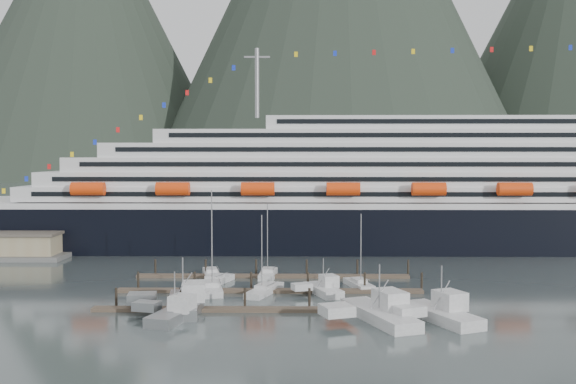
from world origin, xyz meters
The scene contains 17 objects.
ground centered at (0.00, 0.00, 0.00)m, with size 1600.00×1600.00×0.00m, color #475453.
mountains centered at (52.48, 588.54, 163.40)m, with size 870.00×440.00×420.00m.
cruise_ship centered at (30.03, 54.94, 12.04)m, with size 210.00×30.40×50.30m.
dock_near centered at (-4.93, -9.95, 0.31)m, with size 48.18×2.28×3.20m.
dock_mid centered at (-4.93, 3.05, 0.31)m, with size 48.18×2.28×3.20m.
dock_far centered at (-4.93, 16.05, 0.31)m, with size 48.18×2.28×3.20m.
sailboat_b centered at (-14.47, 9.63, 0.44)m, with size 5.86×10.56×16.28m.
sailboat_c centered at (-14.16, 3.17, 0.45)m, with size 4.76×10.90×15.47m.
sailboat_d centered at (-5.80, 2.06, 0.41)m, with size 5.90×10.98×12.80m.
sailboat_e centered at (-15.94, 16.78, 0.41)m, with size 4.46×10.09×12.33m.
sailboat_f centered at (-5.87, 16.65, 0.43)m, with size 3.13×9.28×13.51m.
sailboat_h centered at (9.35, 7.13, 0.41)m, with size 4.64×9.01×12.52m.
trawler_a centered at (-16.75, -9.36, 0.99)m, with size 10.94×15.05×8.10m.
trawler_b centered at (-16.81, -14.97, 0.89)m, with size 8.98×11.28×6.97m.
trawler_c centered at (9.79, -15.06, 0.99)m, with size 12.69×16.25×8.12m.
trawler_d centered at (17.86, -15.06, 0.98)m, with size 11.43×13.73×7.94m.
trawler_e centered at (3.25, 1.80, 0.81)m, with size 8.13×9.86×6.04m.
Camera 1 is at (-0.75, -101.62, 21.27)m, focal length 42.00 mm.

